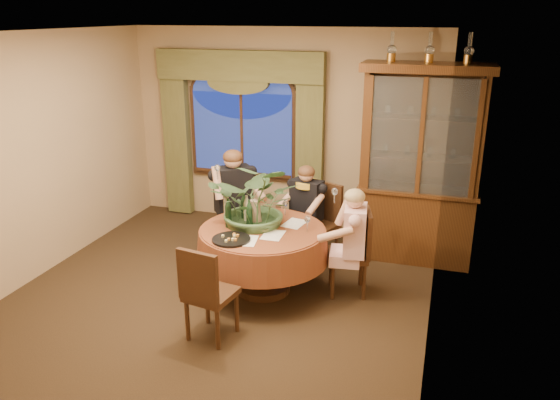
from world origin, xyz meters
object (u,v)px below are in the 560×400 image
(oil_lamp_center, at_px, (430,47))
(oil_lamp_left, at_px, (392,47))
(olive_bowl, at_px, (263,229))
(wine_bottle_0, at_px, (228,213))
(chair_back, at_px, (239,220))
(chair_right, at_px, (348,253))
(chair_back_right, at_px, (318,224))
(chair_front_left, at_px, (211,291))
(wine_bottle_4, at_px, (247,210))
(dining_table, at_px, (263,260))
(person_pink, at_px, (354,245))
(wine_bottle_1, at_px, (244,207))
(person_scarf, at_px, (306,212))
(stoneware_vase, at_px, (255,212))
(person_back, at_px, (234,204))
(oil_lamp_right, at_px, (469,48))
(centerpiece_plant, at_px, (257,169))
(wine_bottle_3, at_px, (249,214))
(china_cabinet, at_px, (420,166))
(wine_bottle_2, at_px, (227,206))

(oil_lamp_center, bearing_deg, oil_lamp_left, 180.00)
(olive_bowl, distance_m, wine_bottle_0, 0.43)
(chair_back, bearing_deg, olive_bowl, 88.90)
(oil_lamp_center, distance_m, chair_back, 3.07)
(chair_back, height_order, wine_bottle_0, wine_bottle_0)
(chair_right, relative_size, chair_back_right, 1.00)
(chair_front_left, distance_m, wine_bottle_4, 1.19)
(dining_table, distance_m, person_pink, 1.03)
(chair_right, distance_m, wine_bottle_1, 1.27)
(oil_lamp_left, height_order, wine_bottle_1, oil_lamp_left)
(person_scarf, relative_size, stoneware_vase, 4.40)
(person_back, height_order, stoneware_vase, person_back)
(oil_lamp_right, bearing_deg, person_scarf, -167.13)
(oil_lamp_left, relative_size, olive_bowl, 2.15)
(chair_back_right, distance_m, person_pink, 1.04)
(chair_back, relative_size, wine_bottle_4, 2.91)
(oil_lamp_left, distance_m, wine_bottle_1, 2.51)
(oil_lamp_right, relative_size, chair_right, 0.35)
(dining_table, distance_m, person_back, 1.06)
(oil_lamp_left, xyz_separation_m, chair_right, (-0.21, -1.15, -2.12))
(dining_table, bearing_deg, centerpiece_plant, 129.11)
(oil_lamp_center, xyz_separation_m, wine_bottle_1, (-1.82, -1.22, -1.69))
(oil_lamp_left, relative_size, chair_back_right, 0.35)
(chair_right, bearing_deg, chair_back_right, 20.31)
(oil_lamp_center, relative_size, chair_right, 0.35)
(chair_front_left, distance_m, wine_bottle_0, 1.07)
(oil_lamp_right, xyz_separation_m, wine_bottle_3, (-2.10, -1.43, -1.69))
(chair_back, xyz_separation_m, wine_bottle_0, (0.23, -0.87, 0.44))
(dining_table, bearing_deg, china_cabinet, 42.01)
(person_pink, bearing_deg, chair_front_left, 127.11)
(olive_bowl, bearing_deg, chair_right, 19.79)
(oil_lamp_center, xyz_separation_m, stoneware_vase, (-1.66, -1.29, -1.71))
(china_cabinet, xyz_separation_m, person_pink, (-0.55, -1.25, -0.59))
(centerpiece_plant, height_order, wine_bottle_2, centerpiece_plant)
(china_cabinet, height_order, wine_bottle_0, china_cabinet)
(person_back, bearing_deg, wine_bottle_4, 82.53)
(oil_lamp_left, xyz_separation_m, oil_lamp_center, (0.42, 0.00, 0.00))
(dining_table, xyz_separation_m, chair_back, (-0.60, 0.81, 0.10))
(oil_lamp_left, relative_size, oil_lamp_center, 1.00)
(chair_right, bearing_deg, person_scarf, 26.96)
(centerpiece_plant, relative_size, wine_bottle_1, 3.37)
(chair_right, relative_size, wine_bottle_1, 2.91)
(chair_back_right, xyz_separation_m, wine_bottle_3, (-0.53, -1.01, 0.44))
(wine_bottle_4, bearing_deg, oil_lamp_left, 44.29)
(olive_bowl, distance_m, wine_bottle_4, 0.33)
(wine_bottle_3, bearing_deg, chair_front_left, -91.85)
(chair_right, distance_m, chair_front_left, 1.65)
(oil_lamp_left, height_order, oil_lamp_right, same)
(china_cabinet, distance_m, chair_front_left, 3.04)
(chair_right, xyz_separation_m, chair_front_left, (-1.08, -1.25, 0.00))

